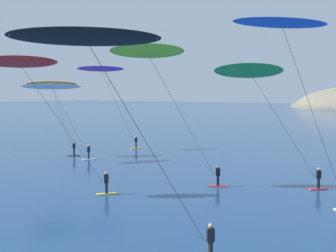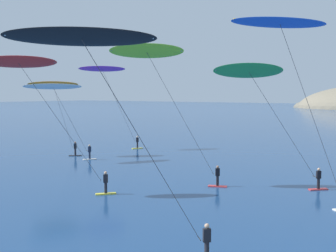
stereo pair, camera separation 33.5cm
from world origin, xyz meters
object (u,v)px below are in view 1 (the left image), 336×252
at_px(kitesurfer_red, 26,71).
at_px(kitesurfer_green, 254,78).
at_px(kitesurfer_black, 96,54).
at_px(kitesurfer_orange, 53,89).
at_px(kitesurfer_white, 55,91).
at_px(kitesurfer_lime, 152,59).
at_px(kitesurfer_purple, 103,74).
at_px(kitesurfer_blue, 287,38).

bearing_deg(kitesurfer_red, kitesurfer_green, 38.23).
bearing_deg(kitesurfer_green, kitesurfer_black, -89.67).
relative_size(kitesurfer_orange, kitesurfer_red, 0.88).
bearing_deg(kitesurfer_white, kitesurfer_lime, -13.67).
bearing_deg(kitesurfer_white, kitesurfer_purple, 104.40).
bearing_deg(kitesurfer_white, kitesurfer_blue, -10.96).
bearing_deg(kitesurfer_green, kitesurfer_white, 176.89).
height_order(kitesurfer_white, kitesurfer_green, kitesurfer_green).
bearing_deg(kitesurfer_blue, kitesurfer_red, -159.63).
relative_size(kitesurfer_orange, kitesurfer_black, 0.88).
height_order(kitesurfer_red, kitesurfer_black, kitesurfer_black).
distance_m(kitesurfer_orange, kitesurfer_lime, 20.36).
bearing_deg(kitesurfer_orange, kitesurfer_lime, -18.60).
distance_m(kitesurfer_white, kitesurfer_orange, 4.21).
bearing_deg(kitesurfer_white, kitesurfer_green, -3.11).
xyz_separation_m(kitesurfer_white, kitesurfer_red, (10.45, -11.40, 1.33)).
height_order(kitesurfer_white, kitesurfer_orange, kitesurfer_orange).
relative_size(kitesurfer_red, kitesurfer_lime, 0.90).
distance_m(kitesurfer_white, kitesurfer_black, 29.37).
distance_m(kitesurfer_blue, kitesurfer_green, 5.88).
relative_size(kitesurfer_green, kitesurfer_black, 0.96).
height_order(kitesurfer_blue, kitesurfer_white, kitesurfer_blue).
xyz_separation_m(kitesurfer_red, kitesurfer_black, (12.96, -6.28, 0.08)).
bearing_deg(kitesurfer_white, kitesurfer_orange, 141.87).
xyz_separation_m(kitesurfer_purple, kitesurfer_red, (13.10, -21.73, -0.94)).
bearing_deg(kitesurfer_blue, kitesurfer_green, 133.29).
bearing_deg(kitesurfer_white, kitesurfer_black, -37.08).
relative_size(kitesurfer_green, kitesurfer_purple, 0.88).
distance_m(kitesurfer_orange, kitesurfer_black, 33.55).
xyz_separation_m(kitesurfer_red, kitesurfer_lime, (5.45, 7.54, 1.11)).
bearing_deg(kitesurfer_green, kitesurfer_lime, -160.70).
bearing_deg(kitesurfer_lime, kitesurfer_white, 166.33).
xyz_separation_m(kitesurfer_green, kitesurfer_red, (-12.86, -10.13, 0.45)).
height_order(kitesurfer_purple, kitesurfer_black, kitesurfer_purple).
relative_size(kitesurfer_green, kitesurfer_lime, 0.86).
relative_size(kitesurfer_blue, kitesurfer_black, 1.18).
distance_m(kitesurfer_blue, kitesurfer_lime, 11.26).
relative_size(kitesurfer_white, kitesurfer_black, 0.84).
distance_m(kitesurfer_purple, kitesurfer_red, 25.39).
bearing_deg(kitesurfer_black, kitesurfer_red, 154.13).
bearing_deg(kitesurfer_blue, kitesurfer_white, 169.04).
distance_m(kitesurfer_green, kitesurfer_lime, 8.01).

